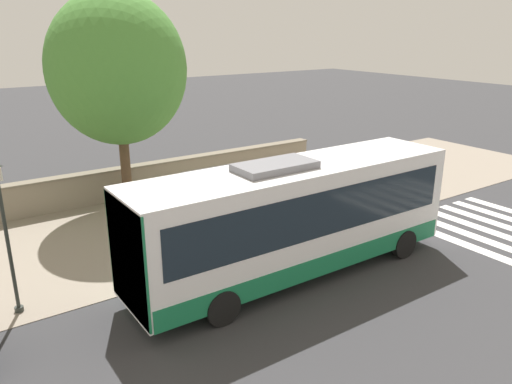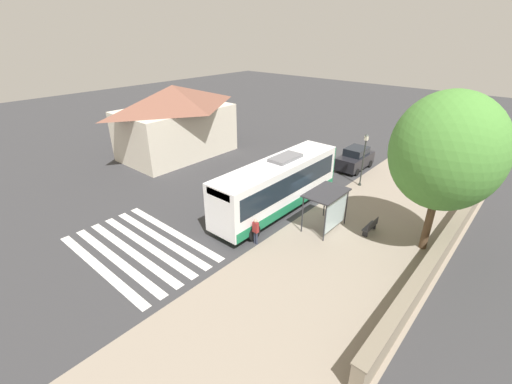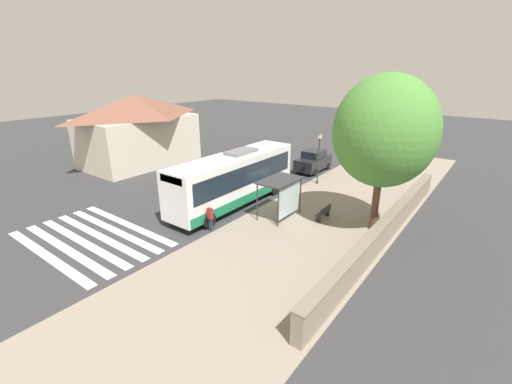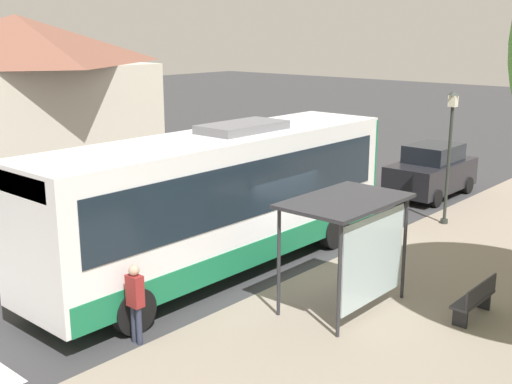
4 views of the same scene
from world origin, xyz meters
The scene contains 12 objects.
ground_plane centered at (0.00, 0.00, 0.00)m, with size 120.00×120.00×0.00m, color #353538.
sidewalk_plaza centered at (-4.50, 0.00, 0.01)m, with size 9.00×44.00×0.02m.
crosswalk_stripes centered at (5.00, 10.02, 0.00)m, with size 9.00×5.25×0.01m.
stone_wall centered at (-8.55, 0.00, 0.74)m, with size 0.60×20.00×1.47m.
background_building centered at (16.46, -1.65, 3.50)m, with size 7.06×10.96×6.78m.
bus centered at (1.76, 1.09, 1.97)m, with size 2.63×10.91×3.81m.
bus_shelter centered at (-2.08, 0.96, 2.13)m, with size 1.88×2.96×2.55m.
pedestrian centered at (0.20, 5.16, 0.98)m, with size 0.34×0.22×1.68m.
bench centered at (-4.44, -0.42, 0.47)m, with size 0.40×1.51×0.88m.
street_lamp_near centered at (-0.77, -6.64, 2.56)m, with size 0.28×0.28×4.31m.
shade_tree centered at (-7.46, -0.93, 5.91)m, with size 5.65×5.65×9.03m.
parked_car_behind_bus centered at (1.27, -9.71, 0.96)m, with size 2.01×4.09×1.97m.
Camera 2 is at (-10.99, 18.00, 11.69)m, focal length 24.00 mm.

